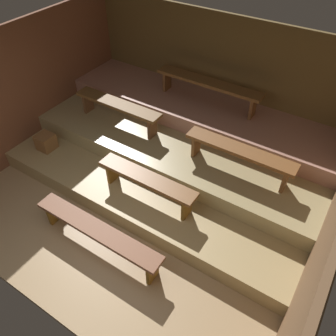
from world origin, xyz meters
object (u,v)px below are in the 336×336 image
(bench_upper_center, at_px, (208,85))
(wooden_crate_lower, at_px, (46,142))
(bench_middle_right, at_px, (240,153))
(bench_middle_left, at_px, (118,107))
(bench_lower_center, at_px, (147,181))
(bench_floor_center, at_px, (98,232))

(bench_upper_center, xyz_separation_m, wooden_crate_lower, (-2.04, -2.03, -0.77))
(bench_middle_right, height_order, bench_upper_center, bench_upper_center)
(bench_upper_center, relative_size, wooden_crate_lower, 6.91)
(bench_middle_left, height_order, bench_middle_right, same)
(bench_lower_center, xyz_separation_m, bench_upper_center, (-0.12, 2.01, 0.57))
(bench_floor_center, distance_m, bench_middle_left, 2.30)
(bench_floor_center, relative_size, bench_upper_center, 1.05)
(bench_middle_right, bearing_deg, bench_middle_left, 180.00)
(bench_middle_left, height_order, wooden_crate_lower, bench_middle_left)
(bench_middle_right, height_order, wooden_crate_lower, bench_middle_right)
(bench_floor_center, xyz_separation_m, bench_upper_center, (0.04, 2.96, 0.84))
(bench_floor_center, distance_m, bench_middle_right, 2.29)
(bench_floor_center, relative_size, bench_middle_left, 1.21)
(bench_floor_center, bearing_deg, bench_middle_left, 120.70)
(bench_upper_center, bearing_deg, bench_middle_left, -138.69)
(bench_lower_center, distance_m, bench_middle_left, 1.65)
(bench_lower_center, relative_size, bench_middle_right, 0.95)
(bench_lower_center, height_order, wooden_crate_lower, bench_lower_center)
(bench_middle_left, relative_size, bench_upper_center, 0.87)
(bench_upper_center, bearing_deg, bench_lower_center, -86.69)
(bench_middle_right, relative_size, wooden_crate_lower, 6.01)
(bench_floor_center, height_order, bench_middle_left, bench_middle_left)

